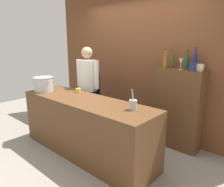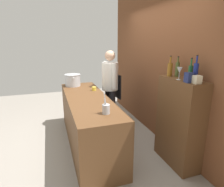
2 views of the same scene
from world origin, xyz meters
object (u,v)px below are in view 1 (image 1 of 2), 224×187
stockpot_large (43,84)px  wine_bottle_olive (172,61)px  wine_bottle_green (187,62)px  spice_tin_navy (193,66)px  wine_bottle_amber (165,61)px  spice_tin_cream (200,68)px  chef (88,84)px  utensil_crock (133,105)px  wine_glass_wide (181,62)px  wine_bottle_cobalt (195,61)px  butter_jar (78,90)px

stockpot_large → wine_bottle_olive: (1.73, 1.34, 0.42)m
wine_bottle_green → spice_tin_navy: bearing=-43.7°
wine_bottle_amber → spice_tin_cream: 0.57m
chef → utensil_crock: size_ratio=5.88×
wine_bottle_olive → wine_glass_wide: (0.22, -0.13, 0.01)m
wine_bottle_amber → wine_bottle_green: size_ratio=1.03×
spice_tin_navy → spice_tin_cream: 0.10m
wine_bottle_cobalt → spice_tin_navy: bearing=-78.5°
utensil_crock → wine_bottle_olive: (-0.06, 1.13, 0.48)m
stockpot_large → spice_tin_navy: (2.14, 1.22, 0.37)m
wine_bottle_amber → wine_bottle_cobalt: size_ratio=0.88×
wine_glass_wide → wine_bottle_amber: bearing=170.9°
wine_bottle_amber → spice_tin_cream: (0.56, 0.01, -0.06)m
utensil_crock → wine_bottle_olive: wine_bottle_olive is taller
wine_bottle_cobalt → spice_tin_navy: size_ratio=2.65×
wine_glass_wide → butter_jar: bearing=-148.6°
wine_bottle_amber → spice_tin_navy: 0.48m
wine_bottle_amber → wine_bottle_cobalt: bearing=9.4°
wine_bottle_green → spice_tin_navy: size_ratio=2.27×
chef → wine_glass_wide: (1.61, 0.47, 0.50)m
chef → wine_bottle_cobalt: size_ratio=4.83×
chef → spice_tin_cream: size_ratio=16.13×
wine_glass_wide → spice_tin_cream: wine_glass_wide is taller
wine_bottle_olive → spice_tin_cream: 0.50m
chef → wine_bottle_amber: chef is taller
wine_bottle_green → chef: bearing=-158.8°
butter_jar → wine_bottle_olive: (1.21, 0.99, 0.51)m
utensil_crock → spice_tin_cream: size_ratio=2.74×
wine_bottle_green → butter_jar: bearing=-144.5°
butter_jar → spice_tin_cream: 1.99m
chef → wine_bottle_cobalt: (1.78, 0.59, 0.50)m
utensil_crock → wine_bottle_cobalt: 1.27m
stockpot_large → wine_bottle_amber: (1.66, 1.26, 0.41)m
wine_bottle_olive → wine_glass_wide: 0.25m
wine_bottle_amber → spice_tin_navy: (0.48, -0.04, -0.04)m
utensil_crock → wine_bottle_amber: 1.16m
butter_jar → wine_bottle_olive: wine_bottle_olive is taller
utensil_crock → wine_glass_wide: bearing=81.0°
chef → wine_bottle_green: size_ratio=5.64×
spice_tin_navy → butter_jar: bearing=-151.6°
spice_tin_navy → stockpot_large: bearing=-150.3°
chef → spice_tin_cream: (1.89, 0.53, 0.42)m
stockpot_large → butter_jar: size_ratio=4.55×
wine_bottle_green → spice_tin_cream: 0.28m
wine_bottle_cobalt → spice_tin_navy: (0.02, -0.12, -0.06)m
stockpot_large → wine_bottle_olive: 2.23m
stockpot_large → wine_bottle_olive: bearing=37.7°
wine_glass_wide → spice_tin_cream: (0.28, 0.06, -0.07)m
chef → wine_bottle_olive: (1.40, 0.60, 0.48)m
spice_tin_cream → spice_tin_navy: bearing=-147.8°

